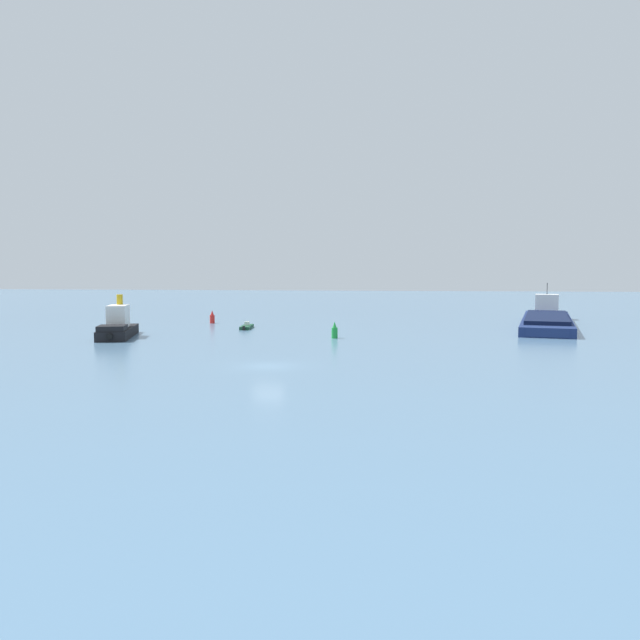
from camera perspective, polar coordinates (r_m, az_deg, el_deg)
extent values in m
plane|color=slate|center=(50.49, -4.75, -4.22)|extent=(400.00, 400.00, 0.00)
cube|color=navy|center=(91.92, 20.00, -0.19)|extent=(12.89, 33.52, 1.18)
cube|color=#0F1834|center=(90.36, 20.02, 0.26)|extent=(9.95, 23.65, 0.50)
cube|color=white|center=(106.03, 20.00, 1.47)|extent=(4.05, 3.84, 2.80)
cylinder|color=#333338|center=(105.94, 20.04, 2.71)|extent=(0.12, 0.12, 1.80)
cube|color=navy|center=(75.91, 20.04, -1.07)|extent=(4.81, 1.85, 1.06)
cube|color=#19472D|center=(84.04, -6.71, -0.63)|extent=(1.86, 5.28, 0.40)
cube|color=white|center=(84.38, -6.68, -0.30)|extent=(0.69, 0.57, 0.50)
cube|color=black|center=(81.33, -6.98, -0.75)|extent=(0.35, 0.32, 0.56)
cube|color=black|center=(76.23, -17.96, -1.08)|extent=(6.43, 11.84, 1.09)
cube|color=black|center=(72.24, -18.46, -0.71)|extent=(3.72, 3.90, 0.60)
cube|color=white|center=(76.38, -17.96, 0.32)|extent=(3.18, 4.43, 2.60)
cylinder|color=gold|center=(77.66, -17.83, 1.80)|extent=(0.70, 0.70, 1.20)
cylinder|color=black|center=(70.53, -18.68, -1.43)|extent=(0.76, 0.49, 0.70)
cylinder|color=red|center=(93.11, -9.81, 0.07)|extent=(0.70, 0.70, 1.20)
cone|color=red|center=(93.05, -9.82, 0.66)|extent=(0.49, 0.49, 0.70)
cylinder|color=green|center=(71.14, 1.34, -1.20)|extent=(0.70, 0.70, 1.20)
cone|color=green|center=(71.05, 1.34, -0.43)|extent=(0.49, 0.49, 0.70)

